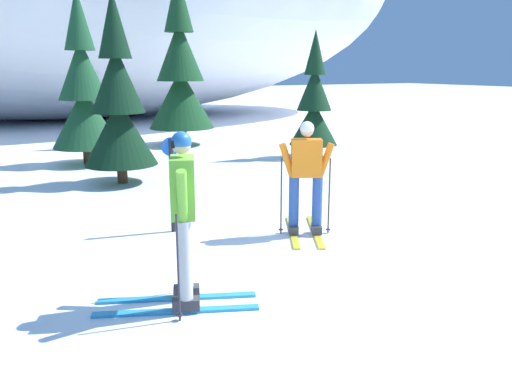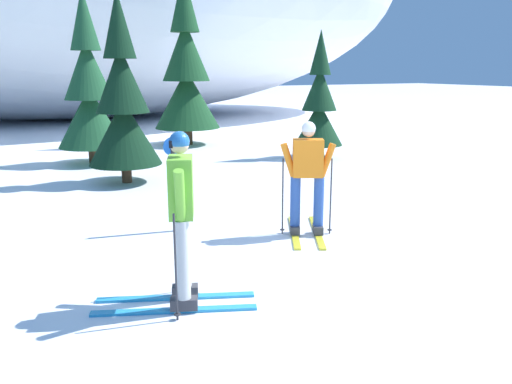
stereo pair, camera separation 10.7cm
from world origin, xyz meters
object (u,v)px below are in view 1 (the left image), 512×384
object	(u,v)px
pine_tree_center_right	(118,105)
pine_tree_far_right	(314,105)
trail_marker_post	(172,179)
pine_tree_right	(180,74)
pine_tree_center	(83,92)
skier_orange_jacket	(306,176)
skier_lime_jacket	(183,217)

from	to	relation	value
pine_tree_center_right	pine_tree_far_right	world-z (taller)	pine_tree_center_right
pine_tree_center_right	trail_marker_post	world-z (taller)	pine_tree_center_right
pine_tree_right	pine_tree_far_right	size ratio (longest dim) A/B	1.56
pine_tree_center_right	trail_marker_post	bearing A→B (deg)	-93.00
pine_tree_right	trail_marker_post	xyz separation A→B (m)	(-3.44, -8.82, -1.44)
pine_tree_center	trail_marker_post	distance (m)	6.71
pine_tree_center_right	skier_orange_jacket	bearing A→B (deg)	-73.19
skier_orange_jacket	pine_tree_far_right	bearing A→B (deg)	54.79
pine_tree_right	pine_tree_far_right	xyz separation A→B (m)	(2.39, -4.06, -0.82)
skier_orange_jacket	pine_tree_right	bearing A→B (deg)	80.06
pine_tree_right	trail_marker_post	bearing A→B (deg)	-111.27
skier_orange_jacket	trail_marker_post	bearing A→B (deg)	147.58
pine_tree_far_right	pine_tree_right	bearing A→B (deg)	120.49
pine_tree_far_right	skier_orange_jacket	bearing A→B (deg)	-125.21
pine_tree_center	pine_tree_center_right	world-z (taller)	pine_tree_center
pine_tree_center	pine_tree_right	bearing A→B (deg)	32.58
pine_tree_center_right	pine_tree_right	world-z (taller)	pine_tree_right
pine_tree_center	pine_tree_center_right	bearing A→B (deg)	-85.82
pine_tree_center	skier_lime_jacket	bearing A→B (deg)	-94.75
skier_lime_jacket	pine_tree_center_right	world-z (taller)	pine_tree_center_right
pine_tree_center	pine_tree_far_right	distance (m)	6.13
pine_tree_far_right	trail_marker_post	bearing A→B (deg)	-140.71
skier_orange_jacket	pine_tree_center_right	world-z (taller)	pine_tree_center_right
pine_tree_right	skier_lime_jacket	bearing A→B (deg)	-110.29
pine_tree_center_right	pine_tree_far_right	size ratio (longest dim) A/B	1.17
pine_tree_right	trail_marker_post	size ratio (longest dim) A/B	3.72
skier_lime_jacket	pine_tree_center_right	xyz separation A→B (m)	(0.96, 6.40, 0.72)
skier_lime_jacket	pine_tree_far_right	distance (m)	9.84
trail_marker_post	pine_tree_center_right	bearing A→B (deg)	87.00
skier_lime_jacket	pine_tree_right	bearing A→B (deg)	69.71
pine_tree_center	pine_tree_far_right	size ratio (longest dim) A/B	1.27
skier_orange_jacket	pine_tree_far_right	size ratio (longest dim) A/B	0.49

